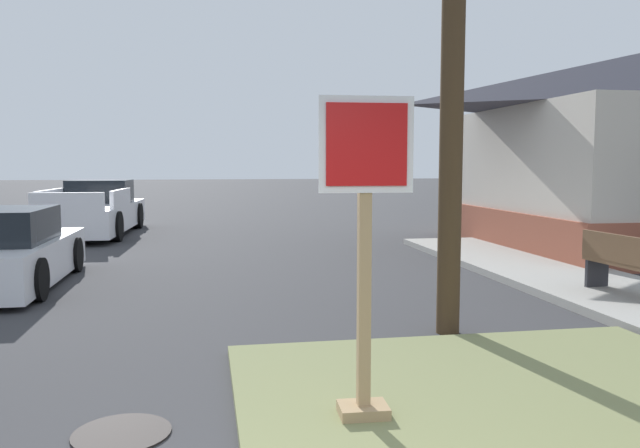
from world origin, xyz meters
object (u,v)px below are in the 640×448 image
at_px(manhole_cover, 122,433).
at_px(pickup_truck_white, 95,212).
at_px(stop_sign, 365,266).
at_px(street_bench, 625,262).

xyz_separation_m(manhole_cover, pickup_truck_white, (-2.38, 13.65, 0.61)).
height_order(stop_sign, pickup_truck_white, stop_sign).
distance_m(manhole_cover, pickup_truck_white, 13.87).
bearing_deg(pickup_truck_white, street_bench, -50.38).
bearing_deg(pickup_truck_white, stop_sign, -73.39).
relative_size(stop_sign, manhole_cover, 3.32).
distance_m(pickup_truck_white, street_bench, 13.59).
height_order(manhole_cover, street_bench, street_bench).
bearing_deg(pickup_truck_white, manhole_cover, -80.10).
height_order(manhole_cover, pickup_truck_white, pickup_truck_white).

